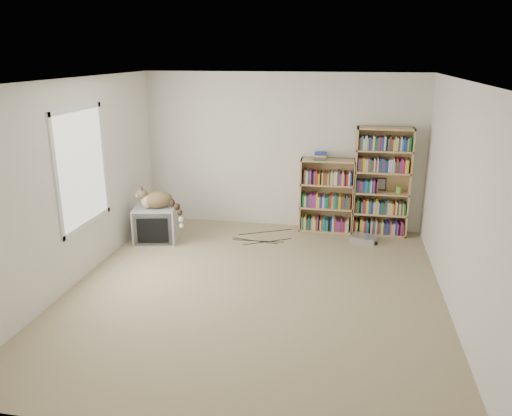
% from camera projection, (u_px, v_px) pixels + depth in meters
% --- Properties ---
extents(floor, '(4.50, 5.00, 0.01)m').
position_uv_depth(floor, '(254.00, 291.00, 6.10)').
color(floor, tan).
rests_on(floor, ground).
extents(wall_back, '(4.50, 0.02, 2.50)m').
position_uv_depth(wall_back, '(282.00, 152.00, 8.07)').
color(wall_back, silver).
rests_on(wall_back, floor).
extents(wall_front, '(4.50, 0.02, 2.50)m').
position_uv_depth(wall_front, '(187.00, 290.00, 3.37)').
color(wall_front, silver).
rests_on(wall_front, floor).
extents(wall_left, '(0.02, 5.00, 2.50)m').
position_uv_depth(wall_left, '(74.00, 183.00, 6.11)').
color(wall_left, silver).
rests_on(wall_left, floor).
extents(wall_right, '(0.02, 5.00, 2.50)m').
position_uv_depth(wall_right, '(461.00, 202.00, 5.34)').
color(wall_right, silver).
rests_on(wall_right, floor).
extents(ceiling, '(4.50, 5.00, 0.02)m').
position_uv_depth(ceiling, '(254.00, 80.00, 5.35)').
color(ceiling, white).
rests_on(ceiling, wall_back).
extents(window, '(0.02, 1.22, 1.52)m').
position_uv_depth(window, '(82.00, 168.00, 6.25)').
color(window, white).
rests_on(window, wall_left).
extents(crt_tv, '(0.72, 0.68, 0.55)m').
position_uv_depth(crt_tv, '(156.00, 224.00, 7.66)').
color(crt_tv, '#A6A5A8').
rests_on(crt_tv, floor).
extents(cat, '(0.77, 0.47, 0.55)m').
position_uv_depth(cat, '(161.00, 202.00, 7.47)').
color(cat, '#372916').
rests_on(cat, crt_tv).
extents(bookcase_tall, '(0.85, 0.30, 1.70)m').
position_uv_depth(bookcase_tall, '(382.00, 184.00, 7.79)').
color(bookcase_tall, tan).
rests_on(bookcase_tall, floor).
extents(bookcase_short, '(0.86, 0.30, 1.18)m').
position_uv_depth(bookcase_short, '(327.00, 198.00, 8.02)').
color(bookcase_short, tan).
rests_on(bookcase_short, floor).
extents(book_stack, '(0.20, 0.25, 0.11)m').
position_uv_depth(book_stack, '(321.00, 156.00, 7.80)').
color(book_stack, '#AF2017').
rests_on(book_stack, bookcase_short).
extents(green_mug, '(0.09, 0.09, 0.10)m').
position_uv_depth(green_mug, '(399.00, 190.00, 7.75)').
color(green_mug, '#6AC538').
rests_on(green_mug, bookcase_tall).
extents(framed_print, '(0.15, 0.05, 0.20)m').
position_uv_depth(framed_print, '(381.00, 184.00, 7.88)').
color(framed_print, black).
rests_on(framed_print, bookcase_tall).
extents(dvd_player, '(0.45, 0.38, 0.09)m').
position_uv_depth(dvd_player, '(364.00, 239.00, 7.68)').
color(dvd_player, '#BABABF').
rests_on(dvd_player, floor).
extents(wall_outlet, '(0.01, 0.08, 0.13)m').
position_uv_depth(wall_outlet, '(138.00, 212.00, 8.04)').
color(wall_outlet, silver).
rests_on(wall_outlet, wall_left).
extents(floor_cables, '(1.20, 0.70, 0.01)m').
position_uv_depth(floor_cables, '(266.00, 238.00, 7.79)').
color(floor_cables, black).
rests_on(floor_cables, floor).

